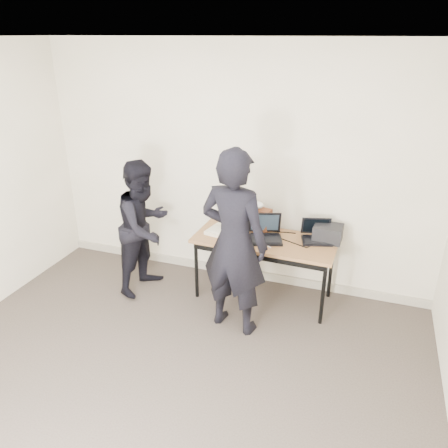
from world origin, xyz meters
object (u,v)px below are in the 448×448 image
at_px(person_observer, 144,227).
at_px(laptop_right, 316,235).
at_px(desk, 264,244).
at_px(leather_satchel, 254,218).
at_px(person_typist, 234,243).
at_px(laptop_center, 265,233).
at_px(equipment_box, 328,233).
at_px(laptop_beige, 225,228).

bearing_deg(person_observer, laptop_right, -66.85).
distance_m(desk, laptop_right, 0.55).
xyz_separation_m(desk, laptop_right, (0.52, 0.17, 0.11)).
relative_size(leather_satchel, person_typist, 0.21).
distance_m(laptop_center, person_typist, 0.64).
bearing_deg(laptop_right, leather_satchel, 159.50).
distance_m(equipment_box, person_typist, 1.11).
distance_m(laptop_right, person_typist, 1.02).
bearing_deg(laptop_right, laptop_center, -179.31).
bearing_deg(laptop_center, desk, -106.86).
height_order(person_typist, person_observer, person_typist).
xyz_separation_m(desk, laptop_beige, (-0.46, 0.03, 0.11)).
relative_size(laptop_right, leather_satchel, 0.97).
bearing_deg(equipment_box, leather_satchel, 177.48).
distance_m(equipment_box, person_observer, 1.99).
bearing_deg(desk, laptop_right, 19.50).
bearing_deg(desk, person_observer, -168.94).
xyz_separation_m(laptop_center, person_typist, (-0.15, -0.61, 0.14)).
xyz_separation_m(leather_satchel, equipment_box, (0.81, -0.04, -0.04)).
relative_size(laptop_right, person_observer, 0.25).
relative_size(laptop_beige, laptop_right, 1.01).
bearing_deg(person_observer, leather_satchel, -57.28).
distance_m(desk, laptop_center, 0.12).
xyz_separation_m(laptop_center, person_observer, (-1.32, -0.23, -0.02)).
distance_m(desk, laptop_beige, 0.48).
relative_size(leather_satchel, person_observer, 0.25).
distance_m(laptop_beige, leather_satchel, 0.35).
bearing_deg(laptop_center, leather_satchel, 111.68).
height_order(desk, laptop_beige, laptop_beige).
relative_size(laptop_beige, person_typist, 0.20).
distance_m(desk, person_typist, 0.67).
bearing_deg(laptop_center, laptop_right, -2.56).
bearing_deg(leather_satchel, laptop_right, 4.64).
bearing_deg(laptop_center, person_observer, 171.33).
bearing_deg(laptop_center, equipment_box, -3.09).
xyz_separation_m(laptop_beige, person_observer, (-0.85, -0.25, -0.01)).
relative_size(desk, leather_satchel, 3.95).
bearing_deg(laptop_right, person_typist, -146.83).
height_order(desk, laptop_center, laptop_center).
height_order(laptop_center, person_observer, person_observer).
height_order(equipment_box, person_observer, person_observer).
relative_size(leather_satchel, equipment_box, 1.32).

